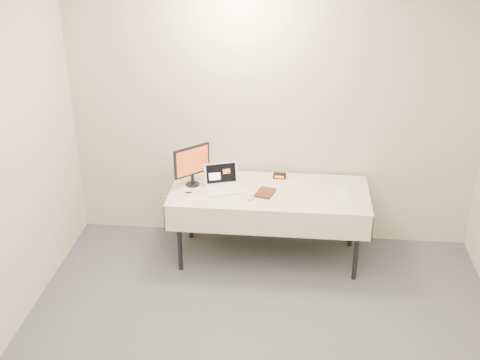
# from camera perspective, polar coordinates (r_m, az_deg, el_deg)

# --- Properties ---
(back_wall) EXTENTS (4.00, 0.10, 2.70)m
(back_wall) POSITION_cam_1_polar(r_m,az_deg,el_deg) (5.83, 3.19, 6.40)
(back_wall) COLOR beige
(back_wall) RESTS_ON ground
(table) EXTENTS (1.86, 0.81, 0.74)m
(table) POSITION_cam_1_polar(r_m,az_deg,el_deg) (5.68, 2.80, -1.55)
(table) COLOR black
(table) RESTS_ON ground
(laptop) EXTENTS (0.40, 0.37, 0.22)m
(laptop) POSITION_cam_1_polar(r_m,az_deg,el_deg) (5.67, -1.64, -0.27)
(laptop) COLOR white
(laptop) RESTS_ON table
(monitor) EXTENTS (0.30, 0.28, 0.40)m
(monitor) POSITION_cam_1_polar(r_m,az_deg,el_deg) (5.67, -4.58, 1.64)
(monitor) COLOR black
(monitor) RESTS_ON table
(book) EXTENTS (0.16, 0.06, 0.21)m
(book) POSITION_cam_1_polar(r_m,az_deg,el_deg) (5.57, 1.65, -0.21)
(book) COLOR maroon
(book) RESTS_ON table
(alarm_clock) EXTENTS (0.13, 0.06, 0.05)m
(alarm_clock) POSITION_cam_1_polar(r_m,az_deg,el_deg) (5.89, 3.78, 0.40)
(alarm_clock) COLOR black
(alarm_clock) RESTS_ON table
(clicker) EXTENTS (0.07, 0.09, 0.02)m
(clicker) POSITION_cam_1_polar(r_m,az_deg,el_deg) (5.49, 1.09, -1.72)
(clicker) COLOR silver
(clicker) RESTS_ON table
(paper_form) EXTENTS (0.12, 0.30, 0.00)m
(paper_form) POSITION_cam_1_polar(r_m,az_deg,el_deg) (5.68, 9.67, -1.24)
(paper_form) COLOR #C8EABA
(paper_form) RESTS_ON table
(usb_dongle) EXTENTS (0.06, 0.02, 0.01)m
(usb_dongle) POSITION_cam_1_polar(r_m,az_deg,el_deg) (5.62, -4.89, -1.19)
(usb_dongle) COLOR black
(usb_dongle) RESTS_ON table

